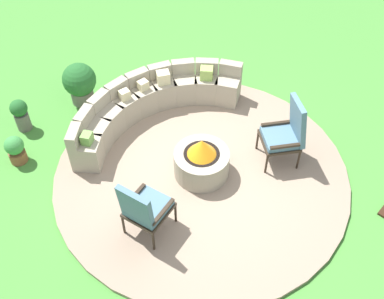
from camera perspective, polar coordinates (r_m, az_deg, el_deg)
name	(u,v)px	position (r m, az deg, el deg)	size (l,w,h in m)	color
ground_plane	(201,175)	(7.63, 1.11, -3.05)	(24.00, 24.00, 0.00)	#478C38
patio_circle	(201,174)	(7.61, 1.12, -2.90)	(4.66, 4.66, 0.06)	gray
fire_pit	(202,161)	(7.37, 1.15, -1.35)	(0.86, 0.86, 0.72)	#9E937F
curved_stone_bench	(150,104)	(8.30, -4.99, 5.47)	(3.28, 1.52, 0.74)	#9E937F
lounge_chair_front_left	(144,208)	(6.50, -5.76, -6.98)	(0.70, 0.64, 1.08)	#2D2319
lounge_chair_front_right	(287,132)	(7.52, 11.27, 2.07)	(0.79, 0.82, 1.17)	#2D2319
potted_plant_0	(20,114)	(8.64, -19.81, 4.06)	(0.29, 0.29, 0.61)	#605B56
potted_plant_1	(80,82)	(8.85, -13.26, 7.81)	(0.60, 0.60, 0.80)	#605B56
potted_plant_2	(15,149)	(8.14, -20.36, 0.08)	(0.31, 0.31, 0.51)	brown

